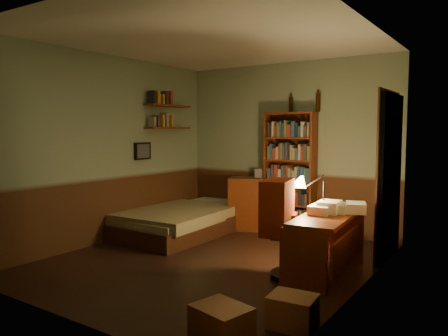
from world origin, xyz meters
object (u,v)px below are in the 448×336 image
Objects in this scene: cardboard_box_a at (222,326)px; cardboard_box_b at (293,311)px; dresser at (259,204)px; bookshelf at (290,173)px; bed at (186,211)px; mini_stereo at (263,173)px; desk at (325,245)px; desk_lamp at (324,189)px; office_chair at (295,236)px.

cardboard_box_a is 1.09× the size of cardboard_box_b.
bookshelf reaches higher than dresser.
bookshelf is at bearing 34.36° from bed.
desk is at bearing -65.85° from mini_stereo.
cardboard_box_a is (1.14, -3.52, -0.77)m from bookshelf.
desk_lamp is (1.07, -1.39, -0.01)m from bookshelf.
bookshelf is 1.52× the size of desk.
desk_lamp is at bearing 102.90° from cardboard_box_b.
dresser is 1.02× the size of office_chair.
mini_stereo is 2.10m from desk_lamp.
dresser reaches higher than cardboard_box_a.
desk_lamp is at bearing 91.68° from cardboard_box_a.
office_chair reaches higher than bed.
cardboard_box_a is at bearing -76.54° from desk_lamp.
office_chair is (1.43, -1.91, -0.43)m from mini_stereo.
bed is at bearing 179.84° from desk_lamp.
bed is 2.58m from desk.
mini_stereo is 0.48m from bookshelf.
bookshelf reaches higher than desk.
bed is 1.36m from mini_stereo.
cardboard_box_b is (0.25, -1.35, -0.20)m from desk.
dresser is 1.77× the size of desk_lamp.
desk reaches higher than cardboard_box_b.
cardboard_box_a reaches higher than cardboard_box_b.
desk is 1.33× the size of office_chair.
dresser is at bearing 123.76° from cardboard_box_b.
desk is at bearing 88.72° from cardboard_box_a.
desk is at bearing -15.64° from bed.
cardboard_box_b is (1.90, -2.98, -0.76)m from mini_stereo.
desk is at bearing -55.36° from bookshelf.
desk_lamp is 2.26m from cardboard_box_a.
cardboard_box_b is (0.47, -1.07, -0.33)m from office_chair.
dresser is (0.82, 0.80, 0.08)m from bed.
cardboard_box_a is (-0.04, -1.93, -0.17)m from desk.
mini_stereo is at bearing 113.97° from office_chair.
bookshelf is at bearing 139.59° from desk_lamp.
bed is 3.43m from cardboard_box_b.
mini_stereo is at bearing 122.55° from cardboard_box_b.
desk is 2.32× the size of desk_lamp.
mini_stereo is (0.83, 0.92, 0.56)m from bed.
bed is 4.28× the size of desk_lamp.
office_chair is (1.44, -1.78, 0.04)m from dresser.
bookshelf is at bearing 121.77° from desk.
bed is 1.85× the size of desk.
bookshelf is at bearing -13.38° from dresser.
bookshelf is 2.07m from desk.
office_chair is at bearing -23.32° from bed.
desk_lamp reaches higher than office_chair.
cardboard_box_a is at bearing -74.05° from bookshelf.
desk is (1.66, -1.50, -0.09)m from dresser.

